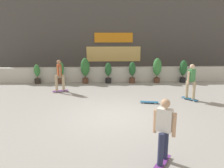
# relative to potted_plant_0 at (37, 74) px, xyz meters

# --- Properties ---
(ground_plane) EXTENTS (48.00, 48.00, 0.00)m
(ground_plane) POSITION_rel_potted_plant_0_xyz_m (4.36, -5.55, -0.61)
(ground_plane) COLOR #9E9B96
(planter_wall) EXTENTS (18.00, 0.40, 0.90)m
(planter_wall) POSITION_rel_potted_plant_0_xyz_m (4.36, 0.45, -0.16)
(planter_wall) COLOR beige
(planter_wall) RESTS_ON ground
(building_backdrop) EXTENTS (20.00, 2.08, 6.50)m
(building_backdrop) POSITION_rel_potted_plant_0_xyz_m (4.36, 4.45, 2.64)
(building_backdrop) COLOR #4C4947
(building_backdrop) RESTS_ON ground
(potted_plant_0) EXTENTS (0.36, 0.36, 1.17)m
(potted_plant_0) POSITION_rel_potted_plant_0_xyz_m (0.00, 0.00, 0.00)
(potted_plant_0) COLOR #2D2823
(potted_plant_0) RESTS_ON ground
(potted_plant_1) EXTENTS (0.44, 0.44, 1.35)m
(potted_plant_1) POSITION_rel_potted_plant_0_xyz_m (1.40, 0.00, 0.15)
(potted_plant_1) COLOR brown
(potted_plant_1) RESTS_ON ground
(potted_plant_2) EXTENTS (0.53, 0.53, 1.54)m
(potted_plant_2) POSITION_rel_potted_plant_0_xyz_m (2.89, 0.00, 0.29)
(potted_plant_2) COLOR brown
(potted_plant_2) RESTS_ON ground
(potted_plant_3) EXTENTS (0.39, 0.39, 1.25)m
(potted_plant_3) POSITION_rel_potted_plant_0_xyz_m (4.28, 0.00, 0.07)
(potted_plant_3) COLOR black
(potted_plant_3) RESTS_ON ground
(potted_plant_4) EXTENTS (0.41, 0.41, 1.29)m
(potted_plant_4) POSITION_rel_potted_plant_0_xyz_m (5.75, 0.00, 0.10)
(potted_plant_4) COLOR brown
(potted_plant_4) RESTS_ON ground
(potted_plant_5) EXTENTS (0.52, 0.52, 1.51)m
(potted_plant_5) POSITION_rel_potted_plant_0_xyz_m (7.27, -0.00, 0.27)
(potted_plant_5) COLOR brown
(potted_plant_5) RESTS_ON ground
(potted_plant_6) EXTENTS (0.45, 0.45, 1.38)m
(potted_plant_6) POSITION_rel_potted_plant_0_xyz_m (8.89, -0.00, 0.17)
(potted_plant_6) COLOR black
(potted_plant_6) RESTS_ON ground
(skater_by_wall_right) EXTENTS (0.82, 0.54, 1.70)m
(skater_by_wall_right) POSITION_rel_potted_plant_0_xyz_m (1.71, -1.99, 0.33)
(skater_by_wall_right) COLOR #72338C
(skater_by_wall_right) RESTS_ON ground
(skater_far_right) EXTENTS (0.60, 0.78, 1.70)m
(skater_far_right) POSITION_rel_potted_plant_0_xyz_m (5.42, -8.90, 0.33)
(skater_far_right) COLOR #72338C
(skater_far_right) RESTS_ON ground
(skater_mid_plaza) EXTENTS (0.64, 0.76, 1.70)m
(skater_mid_plaza) POSITION_rel_potted_plant_0_xyz_m (8.01, -3.65, 0.33)
(skater_mid_plaza) COLOR #266699
(skater_mid_plaza) RESTS_ON ground
(skateboard_aside) EXTENTS (0.82, 0.34, 0.08)m
(skateboard_aside) POSITION_rel_potted_plant_0_xyz_m (6.03, -4.07, -0.55)
(skateboard_aside) COLOR #266699
(skateboard_aside) RESTS_ON ground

